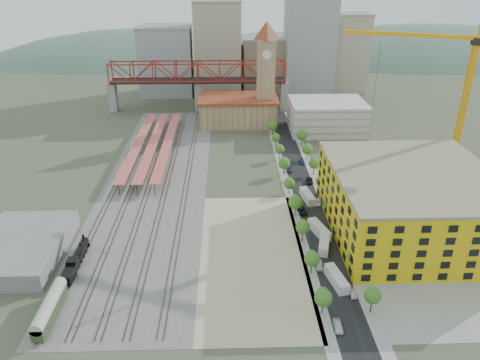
{
  "coord_description": "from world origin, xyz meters",
  "views": [
    {
      "loc": [
        -10.46,
        -137.11,
        72.09
      ],
      "look_at": [
        -6.52,
        -4.93,
        10.0
      ],
      "focal_mm": 35.0,
      "sensor_mm": 36.0,
      "label": 1
    }
  ],
  "objects_px": {
    "tower_crane": "(456,82)",
    "site_trailer_b": "(324,244)",
    "construction_building": "(410,202)",
    "clock_tower": "(266,65)",
    "car_0": "(338,326)",
    "locomotive": "(76,259)",
    "site_trailer_c": "(319,230)",
    "coach": "(50,308)",
    "site_trailer_d": "(307,196)",
    "site_trailer_a": "(336,279)"
  },
  "relations": [
    {
      "from": "construction_building",
      "to": "coach",
      "type": "xyz_separation_m",
      "value": [
        -92.0,
        -34.77,
        -6.67
      ]
    },
    {
      "from": "site_trailer_b",
      "to": "car_0",
      "type": "distance_m",
      "value": 31.52
    },
    {
      "from": "clock_tower",
      "to": "tower_crane",
      "type": "height_order",
      "value": "tower_crane"
    },
    {
      "from": "site_trailer_a",
      "to": "construction_building",
      "type": "bearing_deg",
      "value": 31.43
    },
    {
      "from": "site_trailer_d",
      "to": "site_trailer_b",
      "type": "bearing_deg",
      "value": -99.78
    },
    {
      "from": "clock_tower",
      "to": "site_trailer_c",
      "type": "distance_m",
      "value": 105.08
    },
    {
      "from": "construction_building",
      "to": "site_trailer_a",
      "type": "relative_size",
      "value": 5.06
    },
    {
      "from": "site_trailer_c",
      "to": "site_trailer_a",
      "type": "bearing_deg",
      "value": -106.72
    },
    {
      "from": "locomotive",
      "to": "site_trailer_a",
      "type": "bearing_deg",
      "value": -8.3
    },
    {
      "from": "construction_building",
      "to": "site_trailer_c",
      "type": "relative_size",
      "value": 5.01
    },
    {
      "from": "site_trailer_b",
      "to": "locomotive",
      "type": "bearing_deg",
      "value": -160.34
    },
    {
      "from": "locomotive",
      "to": "car_0",
      "type": "xyz_separation_m",
      "value": [
        63.0,
        -25.26,
        -1.07
      ]
    },
    {
      "from": "coach",
      "to": "site_trailer_c",
      "type": "xyz_separation_m",
      "value": [
        66.0,
        33.61,
        -1.36
      ]
    },
    {
      "from": "clock_tower",
      "to": "coach",
      "type": "bearing_deg",
      "value": -113.29
    },
    {
      "from": "site_trailer_a",
      "to": "site_trailer_d",
      "type": "bearing_deg",
      "value": 78.3
    },
    {
      "from": "site_trailer_d",
      "to": "site_trailer_c",
      "type": "bearing_deg",
      "value": -99.78
    },
    {
      "from": "coach",
      "to": "car_0",
      "type": "relative_size",
      "value": 3.65
    },
    {
      "from": "site_trailer_d",
      "to": "locomotive",
      "type": "bearing_deg",
      "value": -162.05
    },
    {
      "from": "construction_building",
      "to": "tower_crane",
      "type": "bearing_deg",
      "value": 54.92
    },
    {
      "from": "clock_tower",
      "to": "construction_building",
      "type": "height_order",
      "value": "clock_tower"
    },
    {
      "from": "site_trailer_a",
      "to": "site_trailer_d",
      "type": "distance_m",
      "value": 44.32
    },
    {
      "from": "construction_building",
      "to": "locomotive",
      "type": "relative_size",
      "value": 2.57
    },
    {
      "from": "tower_crane",
      "to": "site_trailer_c",
      "type": "height_order",
      "value": "tower_crane"
    },
    {
      "from": "locomotive",
      "to": "site_trailer_c",
      "type": "distance_m",
      "value": 67.38
    },
    {
      "from": "site_trailer_c",
      "to": "tower_crane",
      "type": "bearing_deg",
      "value": 17.27
    },
    {
      "from": "construction_building",
      "to": "coach",
      "type": "relative_size",
      "value": 3.08
    },
    {
      "from": "site_trailer_a",
      "to": "car_0",
      "type": "xyz_separation_m",
      "value": [
        -3.0,
        -15.64,
        -0.6
      ]
    },
    {
      "from": "clock_tower",
      "to": "site_trailer_b",
      "type": "height_order",
      "value": "clock_tower"
    },
    {
      "from": "construction_building",
      "to": "site_trailer_c",
      "type": "height_order",
      "value": "construction_building"
    },
    {
      "from": "locomotive",
      "to": "clock_tower",
      "type": "bearing_deg",
      "value": 63.18
    },
    {
      "from": "construction_building",
      "to": "clock_tower",
      "type": "bearing_deg",
      "value": 108.78
    },
    {
      "from": "construction_building",
      "to": "site_trailer_d",
      "type": "relative_size",
      "value": 5.13
    },
    {
      "from": "tower_crane",
      "to": "site_trailer_b",
      "type": "bearing_deg",
      "value": -140.29
    },
    {
      "from": "site_trailer_d",
      "to": "site_trailer_a",
      "type": "bearing_deg",
      "value": -99.78
    },
    {
      "from": "clock_tower",
      "to": "tower_crane",
      "type": "relative_size",
      "value": 0.88
    },
    {
      "from": "clock_tower",
      "to": "site_trailer_a",
      "type": "height_order",
      "value": "clock_tower"
    },
    {
      "from": "car_0",
      "to": "coach",
      "type": "bearing_deg",
      "value": 177.73
    },
    {
      "from": "coach",
      "to": "site_trailer_b",
      "type": "relative_size",
      "value": 1.66
    },
    {
      "from": "tower_crane",
      "to": "site_trailer_c",
      "type": "bearing_deg",
      "value": -146.01
    },
    {
      "from": "construction_building",
      "to": "car_0",
      "type": "bearing_deg",
      "value": -125.94
    },
    {
      "from": "coach",
      "to": "site_trailer_c",
      "type": "bearing_deg",
      "value": 26.99
    },
    {
      "from": "site_trailer_b",
      "to": "site_trailer_c",
      "type": "height_order",
      "value": "site_trailer_c"
    },
    {
      "from": "site_trailer_a",
      "to": "site_trailer_b",
      "type": "relative_size",
      "value": 1.01
    },
    {
      "from": "clock_tower",
      "to": "car_0",
      "type": "height_order",
      "value": "clock_tower"
    },
    {
      "from": "tower_crane",
      "to": "site_trailer_d",
      "type": "relative_size",
      "value": 5.99
    },
    {
      "from": "site_trailer_a",
      "to": "site_trailer_c",
      "type": "height_order",
      "value": "site_trailer_c"
    },
    {
      "from": "locomotive",
      "to": "site_trailer_b",
      "type": "distance_m",
      "value": 66.28
    },
    {
      "from": "site_trailer_b",
      "to": "tower_crane",
      "type": "bearing_deg",
      "value": 54.08
    },
    {
      "from": "tower_crane",
      "to": "site_trailer_b",
      "type": "distance_m",
      "value": 71.44
    },
    {
      "from": "clock_tower",
      "to": "site_trailer_b",
      "type": "distance_m",
      "value": 112.3
    }
  ]
}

